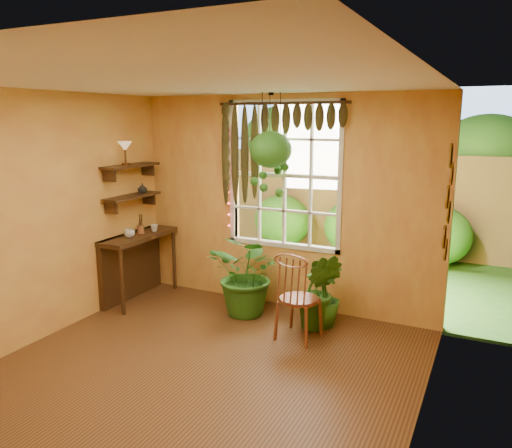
{
  "coord_description": "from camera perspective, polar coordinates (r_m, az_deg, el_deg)",
  "views": [
    {
      "loc": [
        2.41,
        -3.5,
        2.4
      ],
      "look_at": [
        0.15,
        1.15,
        1.3
      ],
      "focal_mm": 35.0,
      "sensor_mm": 36.0,
      "label": 1
    }
  ],
  "objects": [
    {
      "name": "potted_plant_right",
      "position": [
        5.95,
        7.6,
        -7.99
      ],
      "size": [
        0.48,
        0.48,
        0.76
      ],
      "primitive_type": "imported",
      "rotation": [
        0.0,
        0.0,
        -0.13
      ],
      "color": "#184713",
      "rests_on": "floor"
    },
    {
      "name": "shelf_vase",
      "position": [
        6.88,
        -12.85,
        4.0
      ],
      "size": [
        0.15,
        0.15,
        0.13
      ],
      "primitive_type": "imported",
      "rotation": [
        0.0,
        0.0,
        0.26
      ],
      "color": "#B2AD99",
      "rests_on": "shelf_lower"
    },
    {
      "name": "cup_b",
      "position": [
        6.9,
        -11.55,
        -0.44
      ],
      "size": [
        0.1,
        0.1,
        0.09
      ],
      "primitive_type": "imported",
      "rotation": [
        0.0,
        0.0,
        -0.04
      ],
      "color": "beige",
      "rests_on": "counter_ledge"
    },
    {
      "name": "window",
      "position": [
        6.3,
        3.3,
        5.57
      ],
      "size": [
        1.52,
        0.1,
        1.86
      ],
      "color": "white",
      "rests_on": "wall_back"
    },
    {
      "name": "shelf_upper",
      "position": [
        6.69,
        -14.14,
        6.46
      ],
      "size": [
        0.25,
        0.9,
        0.04
      ],
      "primitive_type": "cube",
      "color": "#3E2611",
      "rests_on": "wall_left"
    },
    {
      "name": "hanging_basket",
      "position": [
        6.01,
        1.69,
        7.95
      ],
      "size": [
        0.51,
        0.51,
        1.23
      ],
      "color": "black",
      "rests_on": "ceiling"
    },
    {
      "name": "ceiling",
      "position": [
        4.26,
        -8.95,
        15.86
      ],
      "size": [
        4.5,
        4.5,
        0.0
      ],
      "primitive_type": "plane",
      "rotation": [
        3.14,
        0.0,
        0.0
      ],
      "color": "white",
      "rests_on": "wall_back"
    },
    {
      "name": "floor",
      "position": [
        4.88,
        -7.88,
        -17.62
      ],
      "size": [
        4.5,
        4.5,
        0.0
      ],
      "primitive_type": "plane",
      "color": "brown",
      "rests_on": "ground"
    },
    {
      "name": "potted_plant_left",
      "position": [
        6.16,
        -0.81,
        -5.78
      ],
      "size": [
        1.06,
        0.95,
        1.05
      ],
      "primitive_type": "imported",
      "rotation": [
        0.0,
        0.0,
        -0.16
      ],
      "color": "#184713",
      "rests_on": "floor"
    },
    {
      "name": "windsor_chair",
      "position": [
        5.58,
        4.77,
        -9.8
      ],
      "size": [
        0.47,
        0.5,
        1.16
      ],
      "rotation": [
        0.0,
        0.0,
        -0.1
      ],
      "color": "brown",
      "rests_on": "floor"
    },
    {
      "name": "tiffany_lamp",
      "position": [
        6.58,
        -14.75,
        8.43
      ],
      "size": [
        0.18,
        0.18,
        0.3
      ],
      "color": "#573318",
      "rests_on": "shelf_upper"
    },
    {
      "name": "wall_plates",
      "position": [
        5.37,
        21.02,
        2.06
      ],
      "size": [
        0.04,
        0.32,
        1.1
      ],
      "primitive_type": null,
      "color": "beige",
      "rests_on": "wall_right"
    },
    {
      "name": "valance_vine",
      "position": [
        6.19,
        2.19,
        10.82
      ],
      "size": [
        1.7,
        0.12,
        1.1
      ],
      "color": "#3E2611",
      "rests_on": "window"
    },
    {
      "name": "string_lights",
      "position": [
        6.54,
        -3.19,
        6.25
      ],
      "size": [
        0.03,
        0.03,
        1.54
      ],
      "primitive_type": null,
      "color": "#FF2633",
      "rests_on": "window"
    },
    {
      "name": "wall_right",
      "position": [
        3.68,
        18.49,
        -5.28
      ],
      "size": [
        0.0,
        4.5,
        4.5
      ],
      "primitive_type": "plane",
      "rotation": [
        1.57,
        0.0,
        -1.57
      ],
      "color": "#E8BC4F",
      "rests_on": "floor"
    },
    {
      "name": "counter_ledge",
      "position": [
        6.93,
        -13.83,
        -3.85
      ],
      "size": [
        0.4,
        1.2,
        0.9
      ],
      "color": "#3E2611",
      "rests_on": "floor"
    },
    {
      "name": "potted_plant_mid",
      "position": [
        5.82,
        7.16,
        -7.6
      ],
      "size": [
        0.58,
        0.5,
        0.92
      ],
      "primitive_type": "imported",
      "rotation": [
        0.0,
        0.0,
        0.2
      ],
      "color": "#184713",
      "rests_on": "floor"
    },
    {
      "name": "cup_a",
      "position": [
        6.6,
        -14.27,
        -1.06
      ],
      "size": [
        0.18,
        0.18,
        0.11
      ],
      "primitive_type": "imported",
      "rotation": [
        0.0,
        0.0,
        0.42
      ],
      "color": "silver",
      "rests_on": "counter_ledge"
    },
    {
      "name": "wall_back",
      "position": [
        6.32,
        3.15,
        2.39
      ],
      "size": [
        4.0,
        0.0,
        4.0
      ],
      "primitive_type": "plane",
      "rotation": [
        1.57,
        0.0,
        0.0
      ],
      "color": "#E8BC4F",
      "rests_on": "floor"
    },
    {
      "name": "backyard",
      "position": [
        10.66,
        14.11,
        5.6
      ],
      "size": [
        14.0,
        10.0,
        12.0
      ],
      "color": "#225B1A",
      "rests_on": "ground"
    },
    {
      "name": "shelf_lower",
      "position": [
        6.74,
        -13.97,
        3.08
      ],
      "size": [
        0.25,
        0.9,
        0.04
      ],
      "primitive_type": "cube",
      "color": "#3E2611",
      "rests_on": "wall_left"
    },
    {
      "name": "brush_jar",
      "position": [
        6.79,
        -13.06,
        0.0
      ],
      "size": [
        0.09,
        0.09,
        0.33
      ],
      "color": "brown",
      "rests_on": "counter_ledge"
    },
    {
      "name": "wall_left",
      "position": [
        5.73,
        -25.17,
        0.25
      ],
      "size": [
        0.0,
        4.5,
        4.5
      ],
      "primitive_type": "plane",
      "rotation": [
        1.57,
        0.0,
        1.57
      ],
      "color": "#E8BC4F",
      "rests_on": "floor"
    }
  ]
}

